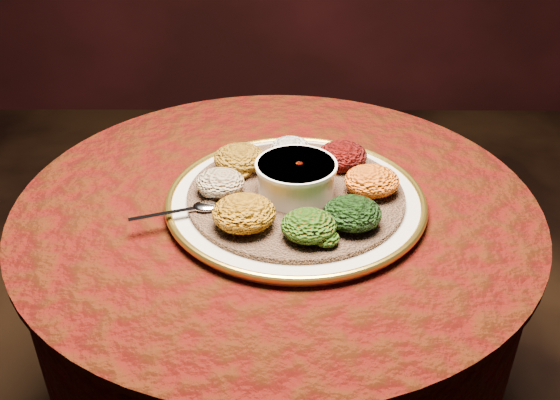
{
  "coord_description": "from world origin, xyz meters",
  "views": [
    {
      "loc": [
        0.01,
        -0.97,
        1.36
      ],
      "look_at": [
        0.01,
        -0.05,
        0.76
      ],
      "focal_mm": 40.0,
      "sensor_mm": 36.0,
      "label": 1
    }
  ],
  "objects": [
    {
      "name": "portion_kitfo",
      "position": [
        0.13,
        0.08,
        0.78
      ],
      "size": [
        0.09,
        0.09,
        0.05
      ],
      "primitive_type": "ellipsoid",
      "color": "black",
      "rests_on": "injera"
    },
    {
      "name": "portion_timatim",
      "position": [
        -0.1,
        -0.02,
        0.78
      ],
      "size": [
        0.09,
        0.08,
        0.04
      ],
      "primitive_type": "ellipsoid",
      "color": "maroon",
      "rests_on": "injera"
    },
    {
      "name": "portion_tikil",
      "position": [
        0.17,
        -0.02,
        0.79
      ],
      "size": [
        0.1,
        0.09,
        0.05
      ],
      "primitive_type": "ellipsoid",
      "color": "#B5800F",
      "rests_on": "injera"
    },
    {
      "name": "portion_gomen",
      "position": [
        0.13,
        -0.12,
        0.79
      ],
      "size": [
        0.1,
        0.09,
        0.05
      ],
      "primitive_type": "ellipsoid",
      "color": "black",
      "rests_on": "injera"
    },
    {
      "name": "injera",
      "position": [
        0.04,
        -0.02,
        0.76
      ],
      "size": [
        0.39,
        0.39,
        0.01
      ],
      "primitive_type": "cylinder",
      "rotation": [
        0.0,
        0.0,
        0.01
      ],
      "color": "#865E43",
      "rests_on": "platter"
    },
    {
      "name": "portion_shiro",
      "position": [
        -0.07,
        0.06,
        0.79
      ],
      "size": [
        0.1,
        0.09,
        0.05
      ],
      "primitive_type": "ellipsoid",
      "color": "#8D6211",
      "rests_on": "injera"
    },
    {
      "name": "portion_mixveg",
      "position": [
        0.05,
        -0.16,
        0.78
      ],
      "size": [
        0.09,
        0.09,
        0.04
      ],
      "primitive_type": "ellipsoid",
      "color": "#932C09",
      "rests_on": "injera"
    },
    {
      "name": "portion_kik",
      "position": [
        -0.05,
        -0.13,
        0.79
      ],
      "size": [
        0.11,
        0.1,
        0.05
      ],
      "primitive_type": "ellipsoid",
      "color": "#AE6E0F",
      "rests_on": "injera"
    },
    {
      "name": "portion_ayib",
      "position": [
        0.03,
        0.11,
        0.78
      ],
      "size": [
        0.08,
        0.08,
        0.04
      ],
      "primitive_type": "ellipsoid",
      "color": "white",
      "rests_on": "injera"
    },
    {
      "name": "stew_bowl",
      "position": [
        0.04,
        -0.02,
        0.8
      ],
      "size": [
        0.14,
        0.14,
        0.06
      ],
      "color": "white",
      "rests_on": "injera"
    },
    {
      "name": "table",
      "position": [
        0.0,
        0.0,
        0.55
      ],
      "size": [
        0.96,
        0.96,
        0.73
      ],
      "color": "black",
      "rests_on": "ground"
    },
    {
      "name": "platter",
      "position": [
        0.04,
        -0.02,
        0.75
      ],
      "size": [
        0.6,
        0.6,
        0.02
      ],
      "rotation": [
        0.0,
        0.0,
        0.43
      ],
      "color": "beige",
      "rests_on": "table"
    },
    {
      "name": "spoon",
      "position": [
        -0.13,
        -0.08,
        0.77
      ],
      "size": [
        0.15,
        0.06,
        0.01
      ],
      "rotation": [
        0.0,
        0.0,
        -2.81
      ],
      "color": "silver",
      "rests_on": "injera"
    }
  ]
}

